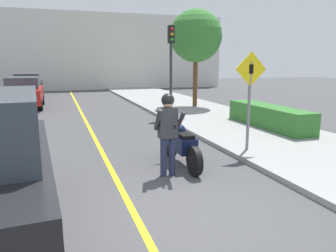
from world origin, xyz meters
The scene contains 12 objects.
ground_plane centered at (0.00, 0.00, 0.00)m, with size 80.00×80.00×0.00m, color #424244.
sidewalk_curb centered at (4.80, 4.00, 0.06)m, with size 4.40×44.00×0.13m.
road_center_line centered at (-0.60, 6.00, 0.00)m, with size 0.12×36.00×0.01m.
building_backdrop centered at (0.00, 26.00, 3.39)m, with size 28.00×1.20×6.78m.
motorcycle centered at (1.08, 2.37, 0.51)m, with size 0.62×2.23×1.31m.
person_biker centered at (0.53, 1.75, 1.13)m, with size 0.59×0.49×1.81m.
crossing_sign centered at (3.13, 2.71, 1.70)m, with size 0.91×0.08×2.61m.
traffic_light centered at (3.18, 9.13, 2.83)m, with size 0.26×0.30×3.90m.
hedge_row centered at (5.60, 5.25, 0.51)m, with size 0.90×4.11×0.77m.
street_tree centered at (5.31, 11.34, 3.78)m, with size 2.71×2.71×5.02m.
parked_car_red centered at (-3.36, 14.42, 0.86)m, with size 1.88×4.20×1.68m.
parked_car_black centered at (-3.59, 20.54, 0.86)m, with size 1.88×4.20×1.68m.
Camera 1 is at (-1.68, -4.76, 2.46)m, focal length 35.00 mm.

